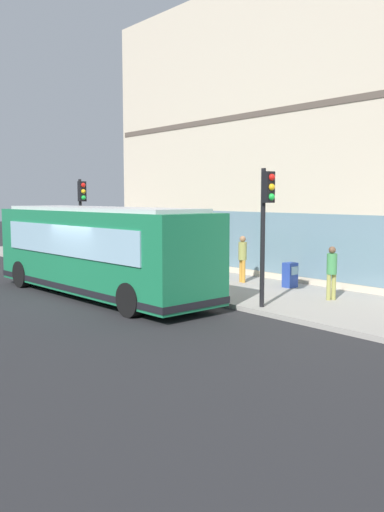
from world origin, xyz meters
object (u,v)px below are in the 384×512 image
object	(u,v)px
city_bus_nearside	(98,251)
traffic_light_down_block	(82,207)
traffic_light_near_corner	(266,211)
pedestrian_near_building_entrance	(242,255)
pedestrian_walking_along_curb	(332,269)
newspaper_vending_box	(290,275)
pedestrian_by_light_pole	(161,251)
fire_hydrant	(183,273)

from	to	relation	value
city_bus_nearside	traffic_light_down_block	xyz separation A→B (m)	(2.53, 5.89, 1.42)
city_bus_nearside	traffic_light_near_corner	bearing A→B (deg)	-65.81
traffic_light_down_block	pedestrian_near_building_entrance	bearing A→B (deg)	-69.64
city_bus_nearside	pedestrian_walking_along_curb	world-z (taller)	city_bus_nearside
newspaper_vending_box	traffic_light_down_block	bearing A→B (deg)	109.32
pedestrian_walking_along_curb	pedestrian_by_light_pole	bearing A→B (deg)	94.53
pedestrian_walking_along_curb	newspaper_vending_box	size ratio (longest dim) A/B	1.90
newspaper_vending_box	city_bus_nearside	bearing A→B (deg)	148.76
fire_hydrant	pedestrian_walking_along_curb	distance (m)	5.98
city_bus_nearside	pedestrian_near_building_entrance	bearing A→B (deg)	-16.91
fire_hydrant	pedestrian_walking_along_curb	world-z (taller)	pedestrian_walking_along_curb
traffic_light_near_corner	pedestrian_near_building_entrance	xyz separation A→B (m)	(2.87, 3.84, -1.81)
pedestrian_near_building_entrance	pedestrian_by_light_pole	distance (m)	3.97
traffic_light_near_corner	pedestrian_near_building_entrance	distance (m)	5.13
newspaper_vending_box	fire_hydrant	bearing A→B (deg)	124.66
city_bus_nearside	pedestrian_walking_along_curb	xyz separation A→B (m)	(4.96, -5.99, -0.42)
traffic_light_near_corner	pedestrian_by_light_pole	xyz separation A→B (m)	(1.85, 7.68, -1.87)
pedestrian_near_building_entrance	traffic_light_near_corner	bearing A→B (deg)	-126.75
traffic_light_near_corner	pedestrian_by_light_pole	distance (m)	8.12
pedestrian_walking_along_curb	newspaper_vending_box	distance (m)	2.65
traffic_light_near_corner	fire_hydrant	world-z (taller)	traffic_light_near_corner
pedestrian_near_building_entrance	pedestrian_walking_along_curb	size ratio (longest dim) A/B	1.05
fire_hydrant	newspaper_vending_box	xyz separation A→B (m)	(2.30, -3.33, 0.09)
traffic_light_down_block	pedestrian_walking_along_curb	bearing A→B (deg)	-78.48
pedestrian_by_light_pole	newspaper_vending_box	distance (m)	5.99
city_bus_nearside	traffic_light_near_corner	world-z (taller)	traffic_light_near_corner
pedestrian_near_building_entrance	pedestrian_walking_along_curb	xyz separation A→B (m)	(-0.37, -4.37, -0.05)
traffic_light_down_block	pedestrian_walking_along_curb	world-z (taller)	traffic_light_down_block
traffic_light_near_corner	fire_hydrant	size ratio (longest dim) A/B	5.53
pedestrian_by_light_pole	newspaper_vending_box	xyz separation A→B (m)	(1.54, -5.77, -0.52)
pedestrian_near_building_entrance	pedestrian_by_light_pole	bearing A→B (deg)	104.83
pedestrian_walking_along_curb	pedestrian_by_light_pole	world-z (taller)	pedestrian_walking_along_curb
fire_hydrant	traffic_light_near_corner	bearing A→B (deg)	-101.71
fire_hydrant	pedestrian_by_light_pole	xyz separation A→B (m)	(0.76, 2.44, 0.62)
pedestrian_by_light_pole	newspaper_vending_box	size ratio (longest dim) A/B	1.89
city_bus_nearside	pedestrian_walking_along_curb	size ratio (longest dim) A/B	5.93
city_bus_nearside	pedestrian_by_light_pole	xyz separation A→B (m)	(4.30, 2.22, -0.43)
fire_hydrant	traffic_light_down_block	bearing A→B (deg)	99.35
pedestrian_walking_along_curb	newspaper_vending_box	world-z (taller)	pedestrian_walking_along_curb
fire_hydrant	pedestrian_near_building_entrance	distance (m)	2.37
pedestrian_near_building_entrance	newspaper_vending_box	distance (m)	2.08
city_bus_nearside	fire_hydrant	size ratio (longest dim) A/B	13.71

